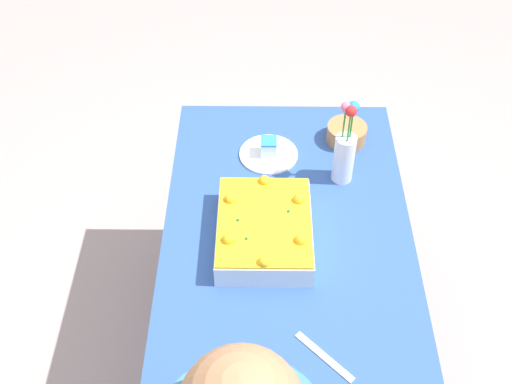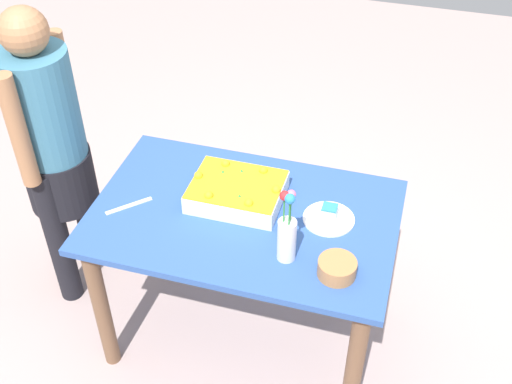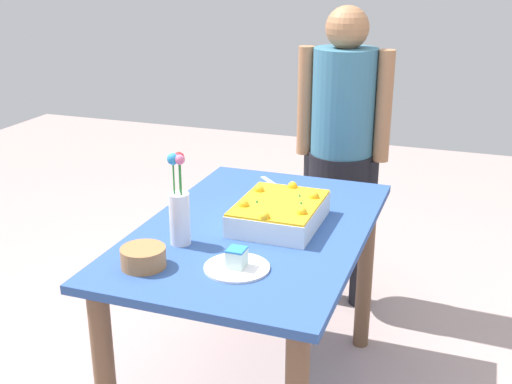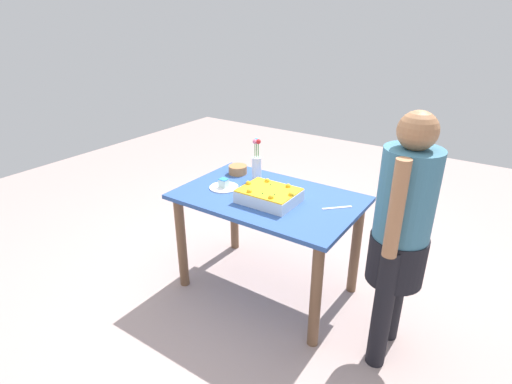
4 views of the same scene
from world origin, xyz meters
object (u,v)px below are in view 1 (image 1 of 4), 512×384
Objects in this scene: sheet_cake at (264,229)px; serving_plate_with_slice at (269,152)px; fruit_bowl at (347,133)px; cake_knife at (324,357)px; flower_vase at (345,152)px.

sheet_cake reaches higher than serving_plate_with_slice.
sheet_cake is 2.62× the size of fruit_bowl.
cake_knife is (0.81, 0.15, -0.01)m from serving_plate_with_slice.
sheet_cake is 1.79× the size of serving_plate_with_slice.
sheet_cake is 1.88× the size of cake_knife.
serving_plate_with_slice is 0.65× the size of flower_vase.
sheet_cake reaches higher than fruit_bowl.
serving_plate_with_slice reaches higher than fruit_bowl.
fruit_bowl is (-0.20, 0.03, -0.09)m from flower_vase.
serving_plate_with_slice is at bearing -114.48° from flower_vase.
flower_vase reaches higher than serving_plate_with_slice.
flower_vase is (-0.69, 0.10, 0.12)m from cake_knife.
serving_plate_with_slice is 1.05× the size of cake_knife.
cake_knife is at bearing -8.41° from flower_vase.
fruit_bowl is at bearing 106.63° from serving_plate_with_slice.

